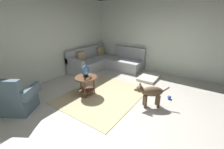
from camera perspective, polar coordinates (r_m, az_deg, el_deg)
name	(u,v)px	position (r m, az deg, el deg)	size (l,w,h in m)	color
ground_plane	(122,107)	(3.76, 3.76, -12.57)	(6.00, 6.00, 0.10)	#B7B2A8
wall_back	(44,40)	(5.29, -24.95, 11.92)	(6.00, 0.12, 2.70)	silver
wall_right	(164,37)	(5.89, 19.38, 13.47)	(0.12, 6.00, 2.70)	silver
area_rug	(103,95)	(4.17, -3.50, -7.95)	(2.30, 1.90, 0.01)	tan
sectional_couch	(105,62)	(6.15, -2.85, 4.81)	(2.20, 2.25, 0.88)	#9EA3A8
armchair	(17,99)	(3.98, -32.93, -8.04)	(0.93, 1.00, 0.88)	#4C6070
side_table	(86,81)	(4.08, -9.95, -2.53)	(0.60, 0.60, 0.54)	brown
torus_sculpture	(86,71)	(3.97, -10.22, 1.36)	(0.28, 0.08, 0.33)	black
dog_bed_mat	(149,78)	(5.35, 14.00, -1.23)	(0.80, 0.60, 0.09)	beige
dog	(150,92)	(3.63, 14.60, -6.75)	(0.55, 0.71, 0.63)	brown
dog_toy_ball	(169,97)	(4.25, 21.30, -8.25)	(0.10, 0.10, 0.10)	blue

